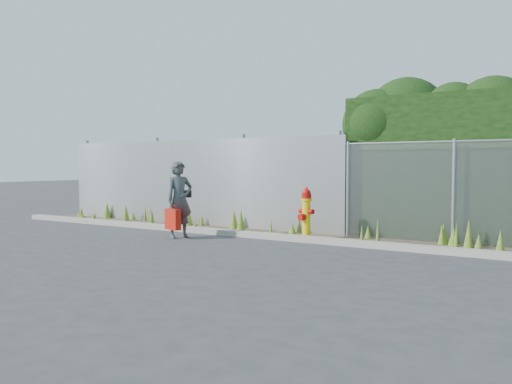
% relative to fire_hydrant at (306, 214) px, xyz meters
% --- Properties ---
extents(ground, '(80.00, 80.00, 0.00)m').
position_rel_fire_hydrant_xyz_m(ground, '(-0.50, -2.08, -0.53)').
color(ground, '#38383A').
rests_on(ground, ground).
extents(curb, '(16.00, 0.22, 0.12)m').
position_rel_fire_hydrant_xyz_m(curb, '(-0.50, -0.28, -0.47)').
color(curb, '#99968A').
rests_on(curb, ground).
extents(weed_strip, '(16.00, 1.28, 0.54)m').
position_rel_fire_hydrant_xyz_m(weed_strip, '(-0.20, 0.43, -0.38)').
color(weed_strip, '#4D3D2C').
rests_on(weed_strip, ground).
extents(corrugated_fence, '(8.50, 0.21, 2.30)m').
position_rel_fire_hydrant_xyz_m(corrugated_fence, '(-3.75, 0.93, 0.58)').
color(corrugated_fence, '#ACAFB3').
rests_on(corrugated_fence, ground).
extents(fire_hydrant, '(0.36, 0.33, 1.09)m').
position_rel_fire_hydrant_xyz_m(fire_hydrant, '(0.00, 0.00, 0.00)').
color(fire_hydrant, yellow).
rests_on(fire_hydrant, ground).
extents(woman, '(0.59, 0.70, 1.62)m').
position_rel_fire_hydrant_xyz_m(woman, '(-2.44, -1.10, 0.28)').
color(woman, '#116B63').
rests_on(woman, ground).
extents(red_tote_bag, '(0.39, 0.14, 0.51)m').
position_rel_fire_hydrant_xyz_m(red_tote_bag, '(-2.46, -1.30, -0.11)').
color(red_tote_bag, '#A72409').
extents(black_shoulder_bag, '(0.21, 0.09, 0.16)m').
position_rel_fire_hydrant_xyz_m(black_shoulder_bag, '(-2.45, -0.86, 0.40)').
color(black_shoulder_bag, black).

